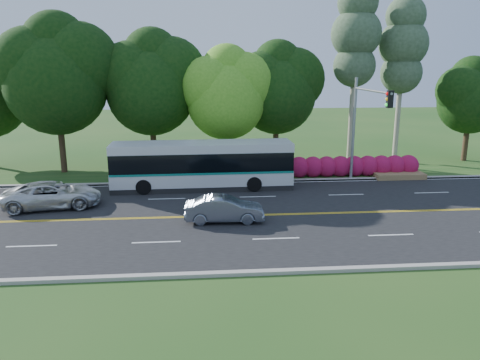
{
  "coord_description": "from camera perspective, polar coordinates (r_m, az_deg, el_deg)",
  "views": [
    {
      "loc": [
        -3.87,
        -23.66,
        7.93
      ],
      "look_at": [
        -1.72,
        2.0,
        1.47
      ],
      "focal_mm": 35.0,
      "sensor_mm": 36.0,
      "label": 1
    }
  ],
  "objects": [
    {
      "name": "suv",
      "position": [
        28.25,
        -21.87,
        -1.68
      ],
      "size": [
        5.57,
        3.26,
        1.46
      ],
      "primitive_type": "imported",
      "rotation": [
        0.0,
        0.0,
        1.74
      ],
      "color": "silver",
      "rests_on": "road"
    },
    {
      "name": "curb_south",
      "position": [
        18.69,
        7.75,
        -10.91
      ],
      "size": [
        60.0,
        0.3,
        0.15
      ],
      "primitive_type": "cube",
      "color": "#A6A096",
      "rests_on": "ground"
    },
    {
      "name": "lane_markings",
      "position": [
        25.23,
        4.07,
        -4.22
      ],
      "size": [
        57.6,
        13.82,
        0.0
      ],
      "color": "gold",
      "rests_on": "road"
    },
    {
      "name": "curb_north",
      "position": [
        32.03,
        2.29,
        -0.12
      ],
      "size": [
        60.0,
        0.3,
        0.15
      ],
      "primitive_type": "cube",
      "color": "#A6A096",
      "rests_on": "ground"
    },
    {
      "name": "transit_bus",
      "position": [
        30.15,
        -4.64,
        1.74
      ],
      "size": [
        11.52,
        2.72,
        3.0
      ],
      "rotation": [
        0.0,
        0.0,
        0.02
      ],
      "color": "silver",
      "rests_on": "road"
    },
    {
      "name": "grass_verge",
      "position": [
        33.82,
        1.91,
        0.61
      ],
      "size": [
        60.0,
        4.0,
        0.1
      ],
      "primitive_type": "cube",
      "color": "#214C19",
      "rests_on": "ground"
    },
    {
      "name": "ground",
      "position": [
        25.25,
        4.28,
        -4.26
      ],
      "size": [
        120.0,
        120.0,
        0.0
      ],
      "primitive_type": "plane",
      "color": "#214C19",
      "rests_on": "ground"
    },
    {
      "name": "tree_row",
      "position": [
        35.83,
        -7.0,
        12.06
      ],
      "size": [
        44.7,
        9.1,
        13.84
      ],
      "color": "#321D16",
      "rests_on": "ground"
    },
    {
      "name": "sedan",
      "position": [
        23.93,
        -1.92,
        -3.55
      ],
      "size": [
        4.07,
        1.55,
        1.33
      ],
      "primitive_type": "imported",
      "rotation": [
        0.0,
        0.0,
        1.54
      ],
      "color": "slate",
      "rests_on": "road"
    },
    {
      "name": "bougainvillea_hedge",
      "position": [
        34.44,
        14.04,
        1.57
      ],
      "size": [
        9.5,
        2.25,
        1.5
      ],
      "color": "#A60D47",
      "rests_on": "ground"
    },
    {
      "name": "road",
      "position": [
        25.25,
        4.28,
        -4.24
      ],
      "size": [
        60.0,
        14.0,
        0.02
      ],
      "primitive_type": "cube",
      "color": "black",
      "rests_on": "ground"
    },
    {
      "name": "traffic_signal",
      "position": [
        31.02,
        14.88,
        7.59
      ],
      "size": [
        0.42,
        6.1,
        7.0
      ],
      "color": "gray",
      "rests_on": "ground"
    }
  ]
}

